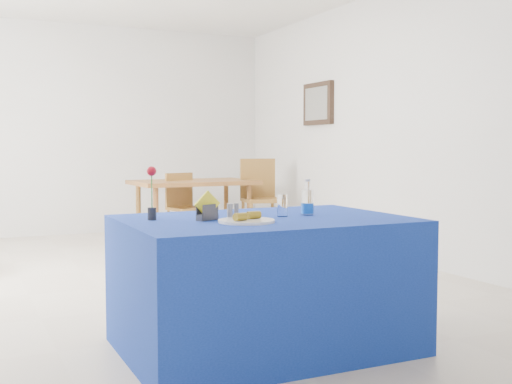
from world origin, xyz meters
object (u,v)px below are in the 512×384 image
water_bottle (307,203)px  oak_table (193,187)px  blue_table (264,283)px  chair_bg_left (183,202)px  chair_bg_right (260,193)px  plate (246,221)px

water_bottle → oak_table: size_ratio=0.14×
blue_table → chair_bg_left: (0.92, 4.15, 0.11)m
blue_table → chair_bg_left: chair_bg_left is taller
oak_table → chair_bg_right: size_ratio=1.46×
blue_table → chair_bg_right: bearing=64.8°
plate → water_bottle: water_bottle is taller
blue_table → oak_table: size_ratio=1.07×
chair_bg_left → plate: bearing=-118.7°
chair_bg_right → blue_table: bearing=-106.0°
water_bottle → chair_bg_left: 4.18m
plate → blue_table: size_ratio=0.19×
plate → chair_bg_right: 4.65m
oak_table → chair_bg_left: size_ratio=1.75×
oak_table → chair_bg_left: 0.25m
oak_table → chair_bg_right: (0.82, -0.21, -0.09)m
blue_table → chair_bg_right: size_ratio=1.57×
blue_table → chair_bg_left: 4.25m
water_bottle → oak_table: bearing=79.6°
plate → oak_table: bearing=74.0°
blue_table → plate: bearing=-139.1°
plate → blue_table: bearing=40.9°
oak_table → chair_bg_left: bearing=-160.4°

